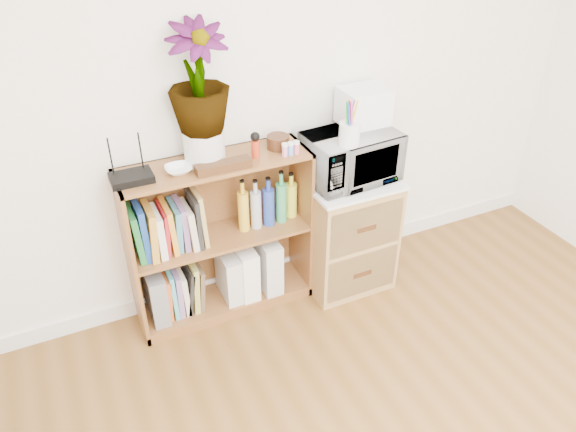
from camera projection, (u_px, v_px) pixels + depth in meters
skirting_board at (270, 268)px, 3.54m from camera, size 4.00×0.02×0.10m
bookshelf at (221, 239)px, 3.08m from camera, size 1.00×0.30×0.95m
wicker_unit at (345, 232)px, 3.36m from camera, size 0.50×0.45×0.70m
microwave at (351, 157)px, 3.07m from camera, size 0.52×0.37×0.27m
pen_cup at (349, 134)px, 2.86m from camera, size 0.11×0.11×0.12m
small_appliance at (364, 106)px, 3.06m from camera, size 0.25×0.21×0.20m
router at (131, 178)px, 2.65m from camera, size 0.20×0.14×0.04m
white_bowl at (178, 169)px, 2.72m from camera, size 0.13×0.13×0.03m
plant_pot at (204, 146)px, 2.78m from camera, size 0.20×0.20×0.17m
potted_plant at (198, 78)px, 2.59m from camera, size 0.29×0.29×0.52m
trinket_box at (224, 166)px, 2.74m from camera, size 0.28×0.07×0.04m
kokeshi_doll at (255, 149)px, 2.84m from camera, size 0.04×0.04×0.09m
wooden_bowl at (278, 142)px, 2.94m from camera, size 0.12×0.12×0.07m
paint_jars at (291, 150)px, 2.87m from camera, size 0.11×0.04×0.06m
file_box at (156, 294)px, 3.08m from camera, size 0.09×0.24×0.30m
magazine_holder_left at (229, 275)px, 3.23m from camera, size 0.09×0.24×0.29m
magazine_holder_mid at (244, 269)px, 3.25m from camera, size 0.10×0.25×0.32m
magazine_holder_right at (266, 262)px, 3.30m from camera, size 0.11×0.27×0.33m
cookbooks at (167, 227)px, 2.90m from camera, size 0.38×0.20×0.31m
liquor_bottles at (268, 201)px, 3.09m from camera, size 0.36×0.07×0.31m
lower_books at (182, 288)px, 3.14m from camera, size 0.23×0.19×0.30m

